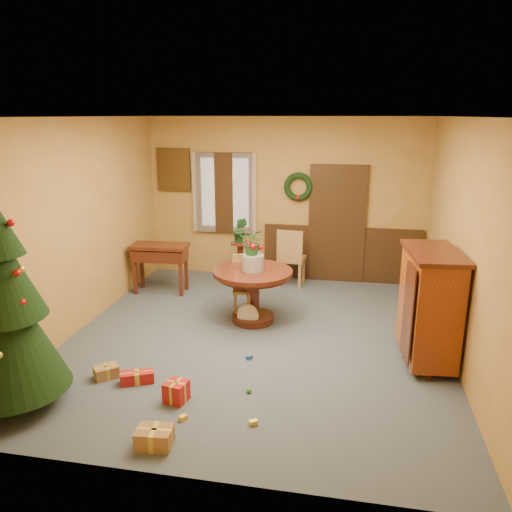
% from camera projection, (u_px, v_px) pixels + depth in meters
% --- Properties ---
extents(room_envelope, '(5.50, 5.50, 5.50)m').
position_uv_depth(room_envelope, '(295.00, 219.00, 8.97)').
color(room_envelope, '#394453').
rests_on(room_envelope, ground).
extents(dining_table, '(1.14, 1.14, 0.78)m').
position_uv_depth(dining_table, '(253.00, 286.00, 7.18)').
color(dining_table, black).
rests_on(dining_table, floor).
extents(urn, '(0.31, 0.31, 0.23)m').
position_uv_depth(urn, '(253.00, 262.00, 7.09)').
color(urn, slate).
rests_on(urn, dining_table).
extents(centerpiece_plant, '(0.34, 0.29, 0.38)m').
position_uv_depth(centerpiece_plant, '(253.00, 242.00, 7.01)').
color(centerpiece_plant, '#1E4C23').
rests_on(centerpiece_plant, urn).
extents(chair_near, '(0.48, 0.48, 0.91)m').
position_uv_depth(chair_near, '(246.00, 283.00, 7.47)').
color(chair_near, olive).
rests_on(chair_near, floor).
extents(chair_far, '(0.48, 0.48, 1.03)m').
position_uv_depth(chair_far, '(291.00, 256.00, 8.68)').
color(chair_far, olive).
rests_on(chair_far, floor).
extents(guitar, '(0.42, 0.54, 0.73)m').
position_uv_depth(guitar, '(248.00, 301.00, 7.08)').
color(guitar, beige).
rests_on(guitar, floor).
extents(plant_stand, '(0.33, 0.33, 0.85)m').
position_uv_depth(plant_stand, '(240.00, 260.00, 8.51)').
color(plant_stand, black).
rests_on(plant_stand, floor).
extents(stand_plant, '(0.24, 0.20, 0.43)m').
position_uv_depth(stand_plant, '(240.00, 230.00, 8.36)').
color(stand_plant, '#19471E').
rests_on(stand_plant, plant_stand).
extents(christmas_tree, '(1.12, 1.12, 2.31)m').
position_uv_depth(christmas_tree, '(5.00, 307.00, 4.93)').
color(christmas_tree, '#382111').
rests_on(christmas_tree, floor).
extents(writing_desk, '(0.96, 0.51, 0.83)m').
position_uv_depth(writing_desk, '(160.00, 256.00, 8.38)').
color(writing_desk, black).
rests_on(writing_desk, floor).
extents(sideboard, '(0.69, 1.15, 1.41)m').
position_uv_depth(sideboard, '(429.00, 304.00, 5.94)').
color(sideboard, '#5E1B0A').
rests_on(sideboard, floor).
extents(gift_a, '(0.34, 0.27, 0.18)m').
position_uv_depth(gift_a, '(155.00, 437.00, 4.55)').
color(gift_a, brown).
rests_on(gift_a, floor).
extents(gift_b, '(0.26, 0.26, 0.22)m').
position_uv_depth(gift_b, '(176.00, 392.00, 5.26)').
color(gift_b, '#A51816').
rests_on(gift_b, floor).
extents(gift_c, '(0.32, 0.31, 0.14)m').
position_uv_depth(gift_c, '(106.00, 372.00, 5.74)').
color(gift_c, brown).
rests_on(gift_c, floor).
extents(gift_d, '(0.40, 0.29, 0.13)m').
position_uv_depth(gift_d, '(137.00, 377.00, 5.63)').
color(gift_d, '#A51816').
rests_on(gift_d, floor).
extents(toy_a, '(0.09, 0.09, 0.05)m').
position_uv_depth(toy_a, '(249.00, 357.00, 6.19)').
color(toy_a, '#254BA1').
rests_on(toy_a, floor).
extents(toy_b, '(0.06, 0.06, 0.06)m').
position_uv_depth(toy_b, '(249.00, 390.00, 5.43)').
color(toy_b, green).
rests_on(toy_b, floor).
extents(toy_c, '(0.09, 0.09, 0.05)m').
position_uv_depth(toy_c, '(183.00, 418.00, 4.95)').
color(toy_c, gold).
rests_on(toy_c, floor).
extents(toy_d, '(0.06, 0.06, 0.06)m').
position_uv_depth(toy_d, '(405.00, 356.00, 6.19)').
color(toy_d, red).
rests_on(toy_d, floor).
extents(toy_e, '(0.09, 0.09, 0.05)m').
position_uv_depth(toy_e, '(253.00, 423.00, 4.88)').
color(toy_e, yellow).
rests_on(toy_e, floor).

